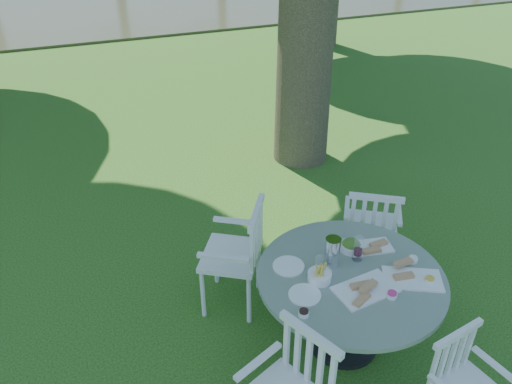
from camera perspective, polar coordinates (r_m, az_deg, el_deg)
ground at (r=4.80m, az=0.90°, el=-9.84°), size 140.00×140.00×0.00m
table at (r=3.90m, az=10.62°, el=-10.79°), size 1.40×1.40×0.72m
chair_ne at (r=4.66m, az=13.06°, el=-3.70°), size 0.63×0.62×0.93m
chair_nw at (r=4.19m, az=-1.57°, el=-6.63°), size 0.67×0.68×1.00m
chair_se at (r=3.65m, az=22.33°, el=-19.24°), size 0.48×0.46×0.83m
tableware at (r=3.81m, az=10.49°, el=-8.28°), size 1.17×0.80×0.24m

